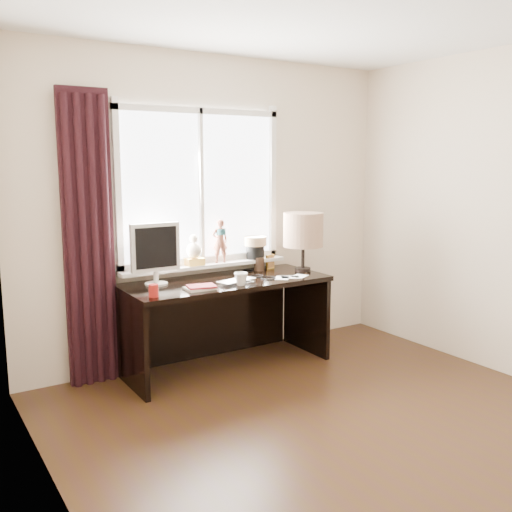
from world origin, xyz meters
TOP-DOWN VIEW (x-y plane):
  - floor at (0.00, 0.00)m, footprint 3.50×4.00m
  - wall_back at (0.00, 2.00)m, footprint 3.50×0.00m
  - wall_left at (-1.75, 0.00)m, footprint 0.00×4.00m
  - laptop at (-0.08, 1.49)m, footprint 0.38×0.29m
  - mug at (-0.10, 1.39)m, footprint 0.14×0.14m
  - red_cup at (-0.83, 1.40)m, footprint 0.07×0.07m
  - window at (-0.14, 1.95)m, footprint 1.52×0.22m
  - curtain at (-1.13, 1.91)m, footprint 0.38×0.09m
  - desk at (-0.10, 1.73)m, footprint 1.70×0.70m
  - monitor at (-0.65, 1.77)m, footprint 0.40×0.18m
  - notebook_stack at (-0.44, 1.43)m, footprint 0.24×0.19m
  - brush_holder at (0.35, 1.83)m, footprint 0.09×0.09m
  - icon_frame at (0.48, 1.84)m, footprint 0.10×0.04m
  - table_lamp at (0.67, 1.60)m, footprint 0.35×0.35m
  - loose_papers at (0.41, 1.44)m, footprint 0.35×0.19m
  - desk_cables at (0.22, 1.62)m, footprint 0.18×0.50m

SIDE VIEW (x-z plane):
  - floor at x=0.00m, z-range 0.00..0.00m
  - desk at x=-0.10m, z-range 0.13..0.88m
  - loose_papers at x=0.41m, z-range 0.75..0.75m
  - desk_cables at x=0.22m, z-range 0.75..0.76m
  - laptop at x=-0.08m, z-range 0.75..0.78m
  - notebook_stack at x=-0.44m, z-range 0.75..0.78m
  - red_cup at x=-0.83m, z-range 0.75..0.84m
  - mug at x=-0.10m, z-range 0.75..0.86m
  - brush_holder at x=0.35m, z-range 0.69..0.94m
  - icon_frame at x=0.48m, z-range 0.75..0.88m
  - monitor at x=-0.65m, z-range 0.78..1.27m
  - table_lamp at x=0.67m, z-range 0.85..1.37m
  - curtain at x=-1.13m, z-range -0.01..2.24m
  - wall_back at x=0.00m, z-range 0.00..2.60m
  - wall_left at x=-1.75m, z-range 0.00..2.60m
  - window at x=-0.14m, z-range 0.61..2.01m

